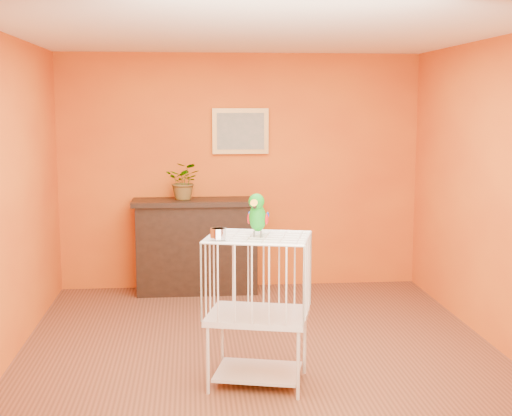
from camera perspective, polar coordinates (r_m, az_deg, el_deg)
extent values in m
plane|color=brown|center=(6.02, 0.32, -11.51)|extent=(4.50, 4.50, 0.00)
plane|color=orange|center=(7.94, -1.26, 2.93)|extent=(4.00, 0.00, 4.00)
plane|color=orange|center=(3.51, 3.91, -3.86)|extent=(4.00, 0.00, 4.00)
plane|color=orange|center=(5.87, -19.50, 0.57)|extent=(0.00, 4.50, 4.50)
plane|color=orange|center=(6.23, 18.95, 1.02)|extent=(0.00, 4.50, 4.50)
plane|color=white|center=(5.70, 0.34, 13.93)|extent=(4.50, 4.50, 0.00)
cube|color=black|center=(7.81, -4.75, -3.24)|extent=(1.29, 0.43, 0.97)
cube|color=black|center=(7.73, -4.79, 0.49)|extent=(1.38, 0.50, 0.05)
cube|color=black|center=(7.62, -4.73, -3.53)|extent=(0.91, 0.02, 0.48)
cube|color=#552A18|center=(7.78, -6.72, -4.12)|extent=(0.05, 0.19, 0.30)
cube|color=#2E4D26|center=(7.78, -6.09, -4.11)|extent=(0.05, 0.19, 0.30)
cube|color=#552A18|center=(7.78, -5.37, -4.10)|extent=(0.05, 0.19, 0.30)
cube|color=#2E4D26|center=(7.78, -4.58, -4.09)|extent=(0.05, 0.19, 0.30)
cube|color=#552A18|center=(7.78, -3.78, -4.08)|extent=(0.05, 0.19, 0.30)
imported|color=#26722D|center=(7.73, -5.74, 1.86)|extent=(0.46, 0.49, 0.31)
cube|color=#B58240|center=(7.89, -1.25, 6.16)|extent=(0.62, 0.03, 0.50)
cube|color=gray|center=(7.87, -1.25, 6.16)|extent=(0.52, 0.01, 0.40)
cube|color=silver|center=(5.38, 0.16, -12.97)|extent=(0.70, 0.60, 0.02)
cube|color=silver|center=(5.24, 0.16, -8.61)|extent=(0.83, 0.71, 0.04)
cube|color=silver|center=(5.11, 0.17, -2.35)|extent=(0.83, 0.71, 0.01)
cylinder|color=silver|center=(5.16, -3.88, -12.07)|extent=(0.03, 0.03, 0.49)
cylinder|color=silver|center=(5.06, 3.40, -12.47)|extent=(0.03, 0.03, 0.49)
cylinder|color=silver|center=(5.61, -2.73, -10.35)|extent=(0.03, 0.03, 0.49)
cylinder|color=silver|center=(5.52, 3.91, -10.68)|extent=(0.03, 0.03, 0.49)
cylinder|color=silver|center=(4.97, -3.05, -2.07)|extent=(0.11, 0.11, 0.08)
cylinder|color=#59544C|center=(5.09, -0.15, -2.09)|extent=(0.01, 0.01, 0.05)
cylinder|color=#59544C|center=(5.08, 0.41, -2.12)|extent=(0.01, 0.01, 0.05)
ellipsoid|color=#0E8D17|center=(5.07, 0.13, -0.78)|extent=(0.17, 0.21, 0.23)
ellipsoid|color=#0E8D17|center=(5.02, 0.04, 0.53)|extent=(0.14, 0.15, 0.11)
cone|color=orange|center=(4.96, -0.10, 0.31)|extent=(0.07, 0.09, 0.07)
cone|color=black|center=(4.98, -0.07, 0.10)|extent=(0.04, 0.04, 0.03)
sphere|color=black|center=(5.00, -0.44, 0.65)|extent=(0.02, 0.02, 0.02)
sphere|color=black|center=(4.99, 0.42, 0.62)|extent=(0.02, 0.02, 0.02)
ellipsoid|color=#A50C0C|center=(5.09, -0.53, -0.85)|extent=(0.05, 0.07, 0.08)
ellipsoid|color=navy|center=(5.06, 0.85, -0.90)|extent=(0.05, 0.07, 0.08)
cone|color=#0E8D17|center=(5.15, 0.32, -1.49)|extent=(0.12, 0.17, 0.12)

